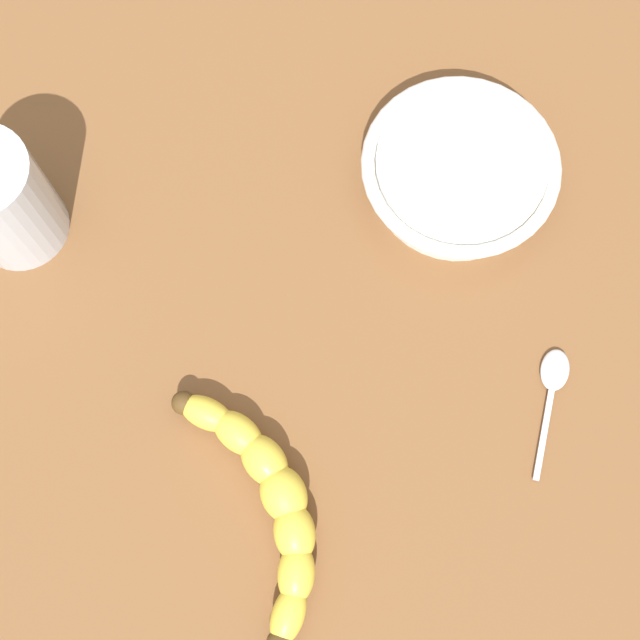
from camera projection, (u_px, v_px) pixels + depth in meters
wooden_tabletop at (254, 293)px, 77.06cm from camera, size 120.00×120.00×3.00cm
banana at (268, 501)px, 68.64cm from camera, size 21.89×8.42×3.63cm
smoothie_glass at (1, 201)px, 72.03cm from camera, size 8.28×8.28×11.21cm
ceramic_bowl at (459, 171)px, 75.92cm from camera, size 17.16×17.16×4.38cm
teaspoon at (554, 378)px, 72.93cm from camera, size 10.21×7.28×0.80cm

